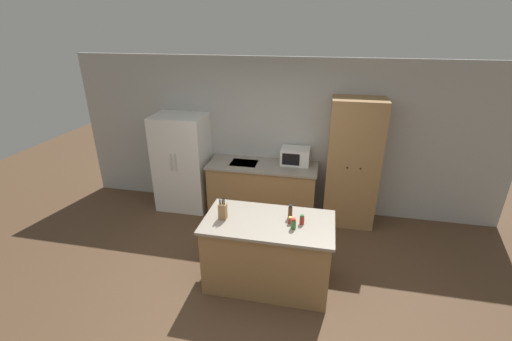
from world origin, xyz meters
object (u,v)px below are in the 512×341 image
refrigerator (183,162)px  pantry_cabinet (353,164)px  spice_bottle_green_herb (302,220)px  spice_bottle_amber_oil (293,224)px  microwave (295,156)px  spice_bottle_short_red (290,212)px  knife_block (223,211)px  spice_bottle_tall_dark (290,220)px

refrigerator → pantry_cabinet: (2.86, 0.05, 0.19)m
spice_bottle_green_herb → spice_bottle_amber_oil: bearing=-126.3°
pantry_cabinet → microwave: (-0.91, 0.08, 0.03)m
microwave → spice_bottle_short_red: size_ratio=2.68×
knife_block → spice_bottle_short_red: knife_block is taller
microwave → spice_bottle_amber_oil: bearing=-84.7°
spice_bottle_short_red → spice_bottle_amber_oil: bearing=-74.6°
knife_block → spice_bottle_tall_dark: (0.80, 0.06, -0.06)m
spice_bottle_amber_oil → refrigerator: bearing=139.7°
spice_bottle_amber_oil → spice_bottle_green_herb: size_ratio=1.08×
microwave → spice_bottle_amber_oil: (0.18, -1.93, -0.10)m
spice_bottle_green_herb → spice_bottle_short_red: bearing=143.5°
microwave → spice_bottle_green_herb: 1.84m
pantry_cabinet → spice_bottle_green_herb: (-0.65, -1.73, -0.07)m
microwave → refrigerator: bearing=-175.9°
pantry_cabinet → spice_bottle_green_herb: size_ratio=17.14×
refrigerator → spice_bottle_short_red: refrigerator is taller
pantry_cabinet → knife_block: 2.40m
spice_bottle_tall_dark → spice_bottle_green_herb: bearing=8.0°
spice_bottle_tall_dark → spice_bottle_amber_oil: (0.05, -0.10, 0.02)m
refrigerator → spice_bottle_tall_dark: bearing=-39.3°
refrigerator → spice_bottle_short_red: (2.06, -1.56, 0.15)m
knife_block → spice_bottle_green_herb: size_ratio=2.41×
pantry_cabinet → spice_bottle_amber_oil: (-0.74, -1.85, -0.07)m
knife_block → spice_bottle_amber_oil: (0.85, -0.04, -0.04)m
microwave → knife_block: bearing=-109.6°
knife_block → spice_bottle_amber_oil: bearing=-2.9°
microwave → spice_bottle_tall_dark: bearing=-85.9°
microwave → spice_bottle_short_red: 1.71m
refrigerator → knife_block: (1.27, -1.75, 0.17)m
spice_bottle_green_herb → spice_bottle_tall_dark: bearing=-172.0°
pantry_cabinet → spice_bottle_tall_dark: (-0.78, -1.75, -0.09)m
refrigerator → pantry_cabinet: size_ratio=0.81×
microwave → spice_bottle_short_red: microwave is taller
knife_block → spice_bottle_tall_dark: bearing=4.1°
spice_bottle_green_herb → microwave: bearing=98.3°
spice_bottle_short_red → spice_bottle_amber_oil: 0.24m
spice_bottle_amber_oil → spice_bottle_short_red: bearing=105.4°
spice_bottle_green_herb → pantry_cabinet: bearing=69.5°
refrigerator → knife_block: size_ratio=5.77×
pantry_cabinet → spice_bottle_amber_oil: pantry_cabinet is taller
spice_bottle_tall_dark → spice_bottle_amber_oil: spice_bottle_amber_oil is taller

